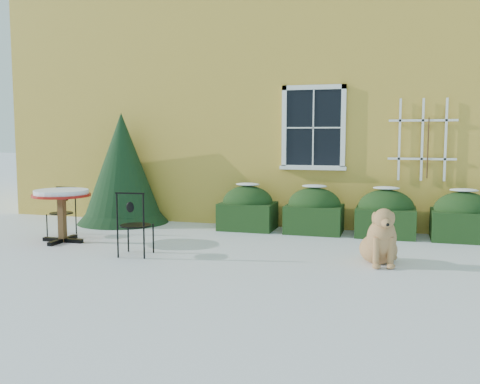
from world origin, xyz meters
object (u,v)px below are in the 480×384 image
(evergreen_shrub, at_px, (123,179))
(dog, at_px, (381,241))
(patio_chair_near, at_px, (135,224))
(bistro_table, at_px, (61,199))
(patio_chair_far, at_px, (62,211))

(evergreen_shrub, bearing_deg, dog, -23.28)
(patio_chair_near, relative_size, dog, 1.03)
(evergreen_shrub, xyz_separation_m, bistro_table, (0.02, -2.16, -0.17))
(bistro_table, xyz_separation_m, dog, (5.30, -0.12, -0.41))
(bistro_table, height_order, dog, bistro_table)
(dog, bearing_deg, bistro_table, 165.06)
(evergreen_shrub, distance_m, bistro_table, 2.17)
(evergreen_shrub, relative_size, bistro_table, 2.35)
(evergreen_shrub, distance_m, dog, 5.82)
(evergreen_shrub, xyz_separation_m, patio_chair_near, (1.72, -2.77, -0.43))
(patio_chair_near, height_order, dog, patio_chair_near)
(patio_chair_far, bearing_deg, dog, -10.31)
(bistro_table, bearing_deg, evergreen_shrub, 90.51)
(dog, bearing_deg, evergreen_shrub, 143.11)
(patio_chair_near, height_order, patio_chair_far, patio_chair_near)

